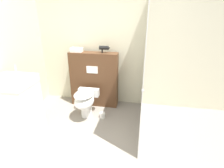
% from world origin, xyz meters
% --- Properties ---
extents(wall_back, '(8.00, 0.06, 2.50)m').
position_xyz_m(wall_back, '(0.00, 1.92, 1.25)').
color(wall_back, beige).
rests_on(wall_back, ground_plane).
extents(partition_panel, '(0.95, 0.24, 1.10)m').
position_xyz_m(partition_panel, '(-0.30, 1.71, 0.55)').
color(partition_panel, '#51331E').
rests_on(partition_panel, ground_plane).
extents(shower_glass, '(0.04, 1.57, 2.06)m').
position_xyz_m(shower_glass, '(0.67, 1.11, 1.03)').
color(shower_glass, silver).
rests_on(shower_glass, ground_plane).
extents(toilet, '(0.39, 0.56, 0.50)m').
position_xyz_m(toilet, '(-0.32, 1.18, 0.33)').
color(toilet, white).
rests_on(toilet, ground_plane).
extents(sink_vanity, '(0.56, 0.49, 1.12)m').
position_xyz_m(sink_vanity, '(-1.13, 0.48, 0.49)').
color(sink_vanity, white).
rests_on(sink_vanity, ground_plane).
extents(hair_drier, '(0.21, 0.07, 0.13)m').
position_xyz_m(hair_drier, '(-0.08, 1.71, 1.19)').
color(hair_drier, black).
rests_on(hair_drier, partition_panel).
extents(folded_towel, '(0.22, 0.14, 0.08)m').
position_xyz_m(folded_towel, '(-0.63, 1.70, 1.14)').
color(folded_towel, white).
rests_on(folded_towel, partition_panel).
extents(spare_toilet_roll, '(0.10, 0.10, 0.10)m').
position_xyz_m(spare_toilet_roll, '(-0.02, 1.20, 0.05)').
color(spare_toilet_roll, white).
rests_on(spare_toilet_roll, ground_plane).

